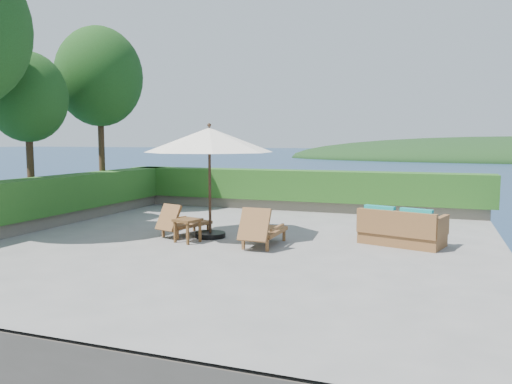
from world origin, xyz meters
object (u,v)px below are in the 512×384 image
(side_table, at_px, (187,223))
(lounge_right, at_px, (262,229))
(wicker_loveseat, at_px, (401,230))
(lounge_left, at_px, (182,222))
(patio_umbrella, at_px, (209,141))

(side_table, bearing_deg, lounge_right, 5.39)
(wicker_loveseat, bearing_deg, lounge_left, -156.04)
(wicker_loveseat, bearing_deg, lounge_right, -141.43)
(patio_umbrella, relative_size, side_table, 6.02)
(patio_umbrella, xyz_separation_m, lounge_left, (-0.73, -0.07, -2.00))
(lounge_left, bearing_deg, lounge_right, 5.75)
(lounge_left, height_order, side_table, lounge_left)
(lounge_left, relative_size, side_table, 2.40)
(patio_umbrella, height_order, lounge_right, patio_umbrella)
(lounge_left, relative_size, wicker_loveseat, 0.77)
(lounge_left, distance_m, lounge_right, 2.32)
(lounge_right, bearing_deg, side_table, -173.69)
(lounge_right, xyz_separation_m, side_table, (-1.78, -0.17, 0.07))
(side_table, bearing_deg, lounge_left, 126.76)
(patio_umbrella, xyz_separation_m, lounge_right, (1.54, -0.56, -1.96))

